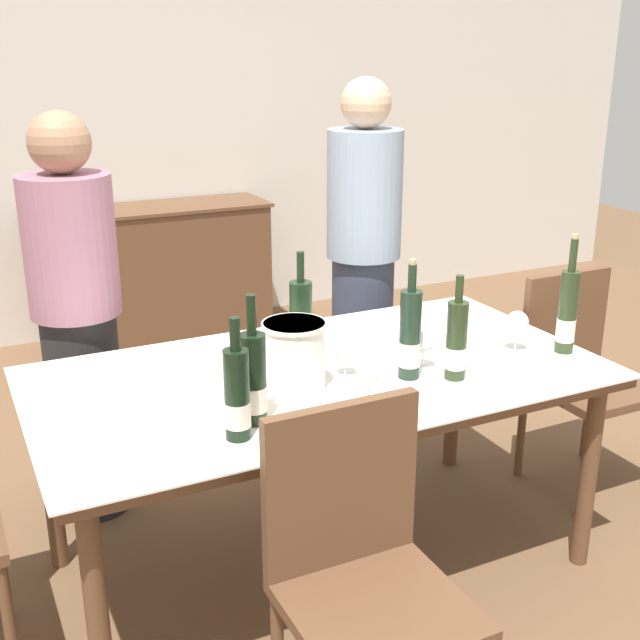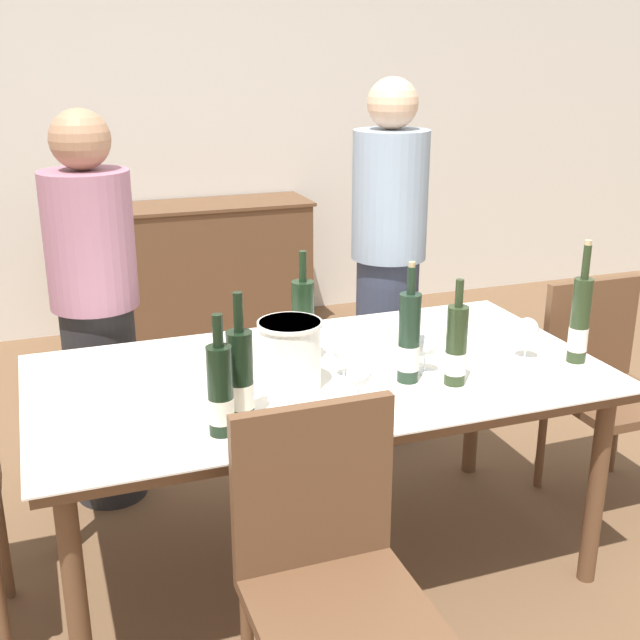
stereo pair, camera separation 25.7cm
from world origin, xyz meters
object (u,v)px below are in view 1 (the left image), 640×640
at_px(wine_bottle_3, 567,313).
at_px(wine_bottle_1, 301,327).
at_px(chair_right_end, 579,366).
at_px(wine_glass_1, 369,376).
at_px(person_guest_left, 363,265).
at_px(ice_bucket, 294,354).
at_px(person_host, 78,323).
at_px(sideboard_cabinet, 156,273).
at_px(wine_glass_3, 424,343).
at_px(wine_glass_0, 517,323).
at_px(wine_glass_2, 345,350).
at_px(dining_table, 320,390).
at_px(wine_bottle_4, 253,380).
at_px(wine_bottle_0, 410,337).
at_px(wine_bottle_5, 456,343).
at_px(wine_bottle_2, 237,396).
at_px(chair_near_front, 361,564).

bearing_deg(wine_bottle_3, wine_bottle_1, 161.64).
bearing_deg(chair_right_end, wine_bottle_3, -142.39).
height_order(wine_glass_1, person_guest_left, person_guest_left).
height_order(ice_bucket, person_host, person_host).
height_order(sideboard_cabinet, wine_glass_3, wine_glass_3).
xyz_separation_m(wine_glass_1, person_host, (-0.65, 1.04, -0.06)).
distance_m(wine_glass_0, wine_glass_2, 0.64).
bearing_deg(chair_right_end, person_guest_left, 127.25).
distance_m(dining_table, wine_bottle_4, 0.46).
relative_size(wine_glass_0, person_guest_left, 0.09).
relative_size(wine_bottle_0, wine_bottle_1, 1.00).
relative_size(wine_bottle_1, person_guest_left, 0.24).
bearing_deg(dining_table, wine_bottle_4, -142.91).
distance_m(dining_table, chair_right_end, 1.24).
height_order(wine_bottle_4, person_host, person_host).
xyz_separation_m(wine_glass_0, person_guest_left, (-0.06, 0.99, -0.02)).
distance_m(ice_bucket, person_host, 0.97).
xyz_separation_m(dining_table, wine_bottle_0, (0.24, -0.16, 0.20)).
bearing_deg(wine_bottle_0, wine_glass_2, 152.08).
xyz_separation_m(wine_glass_0, person_host, (-1.34, 0.87, -0.06)).
bearing_deg(wine_bottle_5, wine_glass_1, -168.97).
xyz_separation_m(wine_bottle_2, wine_bottle_5, (0.77, 0.09, -0.00)).
height_order(wine_glass_2, person_guest_left, person_guest_left).
relative_size(wine_glass_1, wine_glass_2, 1.10).
xyz_separation_m(ice_bucket, person_guest_left, (0.76, 0.94, -0.03)).
bearing_deg(dining_table, sideboard_cabinet, 87.22).
distance_m(wine_bottle_0, wine_glass_0, 0.46).
bearing_deg(wine_glass_2, ice_bucket, -175.31).
relative_size(sideboard_cabinet, wine_glass_3, 10.86).
xyz_separation_m(ice_bucket, wine_glass_1, (0.14, -0.22, -0.01)).
bearing_deg(wine_glass_0, wine_glass_3, 178.32).
relative_size(wine_bottle_3, wine_glass_2, 3.17).
xyz_separation_m(wine_glass_1, chair_near_front, (-0.25, -0.42, -0.30)).
distance_m(wine_glass_1, chair_near_front, 0.57).
height_order(wine_glass_3, person_host, person_host).
height_order(wine_glass_3, person_guest_left, person_guest_left).
bearing_deg(ice_bucket, dining_table, 32.93).
bearing_deg(wine_glass_0, chair_near_front, -147.69).
bearing_deg(wine_bottle_0, wine_bottle_3, -4.11).
xyz_separation_m(wine_bottle_5, person_guest_left, (0.27, 1.09, -0.04)).
bearing_deg(chair_near_front, sideboard_cabinet, 83.63).
bearing_deg(sideboard_cabinet, wine_bottle_3, -75.44).
distance_m(sideboard_cabinet, chair_right_end, 2.72).
distance_m(wine_bottle_2, wine_glass_3, 0.75).
xyz_separation_m(wine_bottle_1, wine_bottle_3, (0.88, -0.29, 0.01)).
height_order(dining_table, wine_glass_2, wine_glass_2).
relative_size(wine_glass_2, wine_glass_3, 1.01).
distance_m(ice_bucket, wine_glass_1, 0.26).
bearing_deg(chair_right_end, wine_glass_0, -158.01).
bearing_deg(wine_glass_3, wine_bottle_4, -168.62).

